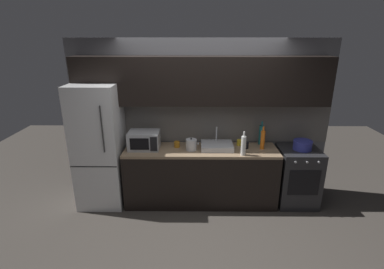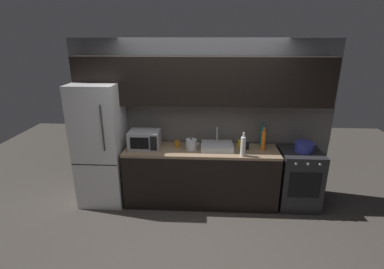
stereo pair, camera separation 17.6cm
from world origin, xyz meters
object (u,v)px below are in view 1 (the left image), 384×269
object	(u,v)px
cooking_pot	(303,145)
wine_bottle_orange	(263,140)
oven_range	(297,176)
mug_dark	(246,145)
mug_yellow	(240,142)
refrigerator	(100,146)
kettle	(191,145)
microwave	(144,140)
wine_bottle_teal	(261,135)
mug_amber	(177,144)
wine_bottle_white	(243,145)

from	to	relation	value
cooking_pot	wine_bottle_orange	bearing A→B (deg)	178.18
oven_range	mug_dark	world-z (taller)	mug_dark
cooking_pot	mug_yellow	bearing A→B (deg)	169.42
refrigerator	kettle	bearing A→B (deg)	-1.36
microwave	mug_dark	bearing A→B (deg)	0.74
oven_range	cooking_pot	bearing A→B (deg)	2.93
wine_bottle_teal	mug_dark	distance (m)	0.33
wine_bottle_teal	wine_bottle_orange	bearing A→B (deg)	-96.02
wine_bottle_teal	cooking_pot	world-z (taller)	wine_bottle_teal
kettle	mug_amber	world-z (taller)	kettle
wine_bottle_white	mug_yellow	world-z (taller)	wine_bottle_white
wine_bottle_teal	mug_dark	bearing A→B (deg)	-145.28
microwave	wine_bottle_teal	world-z (taller)	wine_bottle_teal
microwave	kettle	size ratio (longest dim) A/B	2.32
wine_bottle_white	cooking_pot	distance (m)	0.96
oven_range	mug_dark	bearing A→B (deg)	177.21
oven_range	wine_bottle_teal	bearing A→B (deg)	158.45
microwave	mug_yellow	size ratio (longest dim) A/B	5.16
wine_bottle_orange	mug_yellow	xyz separation A→B (m)	(-0.32, 0.15, -0.10)
mug_amber	cooking_pot	xyz separation A→B (m)	(1.90, -0.08, 0.03)
wine_bottle_orange	oven_range	bearing A→B (deg)	-2.04
kettle	wine_bottle_white	xyz separation A→B (m)	(0.74, -0.19, 0.06)
mug_dark	cooking_pot	size ratio (longest dim) A/B	0.35
wine_bottle_orange	mug_yellow	distance (m)	0.37
wine_bottle_orange	mug_yellow	size ratio (longest dim) A/B	3.98
kettle	cooking_pot	xyz separation A→B (m)	(1.67, 0.03, -0.01)
wine_bottle_orange	mug_dark	world-z (taller)	wine_bottle_orange
refrigerator	kettle	distance (m)	1.39
wine_bottle_white	cooking_pot	xyz separation A→B (m)	(0.93, 0.22, -0.08)
wine_bottle_white	mug_amber	world-z (taller)	wine_bottle_white
mug_dark	cooking_pot	xyz separation A→B (m)	(0.84, -0.04, 0.02)
refrigerator	mug_amber	distance (m)	1.17
oven_range	mug_amber	size ratio (longest dim) A/B	10.01
refrigerator	mug_amber	world-z (taller)	refrigerator
kettle	mug_yellow	distance (m)	0.78
wine_bottle_white	mug_yellow	xyz separation A→B (m)	(0.01, 0.39, -0.10)
wine_bottle_orange	wine_bottle_white	world-z (taller)	wine_bottle_orange
mug_yellow	kettle	bearing A→B (deg)	-164.77
microwave	mug_yellow	xyz separation A→B (m)	(1.46, 0.15, -0.09)
wine_bottle_orange	microwave	bearing A→B (deg)	-179.98
wine_bottle_orange	cooking_pot	bearing A→B (deg)	-1.82
wine_bottle_white	cooking_pot	world-z (taller)	wine_bottle_white
kettle	wine_bottle_orange	xyz separation A→B (m)	(1.07, 0.05, 0.06)
wine_bottle_white	mug_amber	size ratio (longest dim) A/B	3.91
kettle	mug_yellow	xyz separation A→B (m)	(0.75, 0.20, -0.04)
wine_bottle_teal	mug_amber	xyz separation A→B (m)	(-1.32, -0.14, -0.11)
oven_range	microwave	bearing A→B (deg)	179.52
mug_dark	cooking_pot	world-z (taller)	cooking_pot
oven_range	microwave	size ratio (longest dim) A/B	1.96
oven_range	mug_dark	distance (m)	0.95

